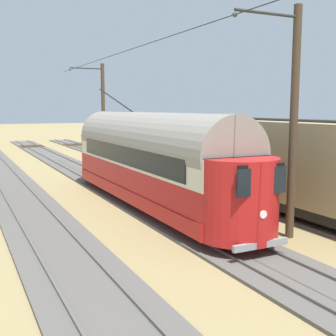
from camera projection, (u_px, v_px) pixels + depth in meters
ground_plane at (126, 194)px, 22.65m from camera, size 220.00×220.00×0.00m
track_streetcar_siding at (206, 185)px, 25.15m from camera, size 2.80×80.00×0.18m
track_adjacent_siding at (123, 192)px, 22.92m from camera, size 2.80×80.00×0.18m
track_third_siding at (23, 201)px, 20.70m from camera, size 2.80×80.00×0.18m
vintage_streetcar at (150, 158)px, 19.49m from camera, size 2.65×16.20×5.45m
coach_adjacent at (301, 164)px, 18.06m from camera, size 2.96×11.78×3.85m
catenary_pole_foreground at (103, 113)px, 33.22m from camera, size 2.70×0.28×7.84m
catenary_pole_mid_near at (292, 120)px, 14.55m from camera, size 2.70×0.28×7.84m
overhead_wire_run at (223, 19)px, 13.70m from camera, size 2.49×45.97×0.18m
switch_stand at (148, 153)px, 36.80m from camera, size 0.50×0.30×1.24m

